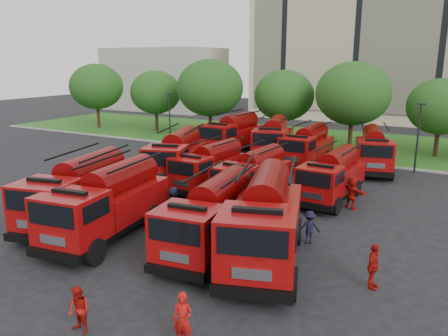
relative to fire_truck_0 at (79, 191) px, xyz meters
The scene contains 30 objects.
ground 3.24m from the fire_truck_0, 49.43° to the left, with size 140.00×140.00×0.00m, color black.
lawn 28.19m from the fire_truck_0, 86.36° to the left, with size 70.00×16.00×0.12m, color #215416.
curb 20.13m from the fire_truck_0, 84.89° to the left, with size 70.00×0.30×0.14m, color gray.
apartment_building 51.32m from the fire_truck_0, 85.67° to the left, with size 30.00×14.18×25.00m.
side_building 54.14m from the fire_truck_0, 121.47° to the left, with size 18.00×12.00×10.00m, color #9F9A8D.
tree_0 32.93m from the fire_truck_0, 132.68° to the left, with size 6.30×6.30×7.70m.
tree_1 28.97m from the fire_truck_0, 119.53° to the left, with size 5.71×5.71×6.98m.
tree_2 24.66m from the fire_truck_0, 104.76° to the left, with size 6.72×6.72×8.22m.
tree_3 26.27m from the fire_truck_0, 88.27° to the left, with size 5.88×5.88×7.19m.
tree_4 26.03m from the fire_truck_0, 72.43° to the left, with size 6.55×6.55×8.01m.
tree_5 29.67m from the fire_truck_0, 59.98° to the left, with size 5.46×5.46×6.68m.
lamp_post_0 21.00m from the fire_truck_0, 113.06° to the left, with size 0.60×0.25×5.11m.
lamp_post_1 23.74m from the fire_truck_0, 54.44° to the left, with size 0.60×0.25×5.11m.
fire_truck_0 is the anchor object (origin of this frame).
fire_truck_1 2.58m from the fire_truck_0, 14.00° to the right, with size 3.46×7.64×3.36m.
fire_truck_2 7.51m from the fire_truck_0, ahead, with size 3.21×7.20×3.17m.
fire_truck_3 9.89m from the fire_truck_0, ahead, with size 4.91×8.30×3.58m.
fire_truck_4 9.20m from the fire_truck_0, 92.49° to the left, with size 4.61×7.81×3.37m.
fire_truck_5 8.96m from the fire_truck_0, 73.13° to the left, with size 2.64×6.50×2.90m.
fire_truck_6 9.82m from the fire_truck_0, 52.30° to the left, with size 2.66×6.60×2.95m.
fire_truck_7 14.14m from the fire_truck_0, 44.17° to the left, with size 2.69×6.61×2.95m.
fire_truck_8 18.77m from the fire_truck_0, 93.32° to the left, with size 3.00×7.68×3.46m.
fire_truck_9 18.46m from the fire_truck_0, 80.60° to the left, with size 4.49×8.01×3.46m.
fire_truck_10 18.64m from the fire_truck_0, 71.00° to the left, with size 2.64×6.83×3.08m.
fire_truck_11 21.35m from the fire_truck_0, 59.24° to the left, with size 3.93×7.30×3.16m.
firefighter_1 9.79m from the fire_truck_0, 43.94° to the right, with size 0.73×0.40×1.50m, color #A20F0C.
firefighter_2 14.34m from the fire_truck_0, ahead, with size 1.01×0.58×1.73m, color #A20F0C.
firefighter_3 11.51m from the fire_truck_0, 15.91° to the left, with size 1.00×0.51×1.54m, color black.
firefighter_4 4.99m from the fire_truck_0, 31.56° to the left, with size 0.90×0.59×1.84m, color black.
firefighter_5 14.66m from the fire_truck_0, 37.57° to the left, with size 1.76×0.76×1.89m, color #A20F0C.
Camera 1 is at (14.63, -16.97, 8.09)m, focal length 35.00 mm.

